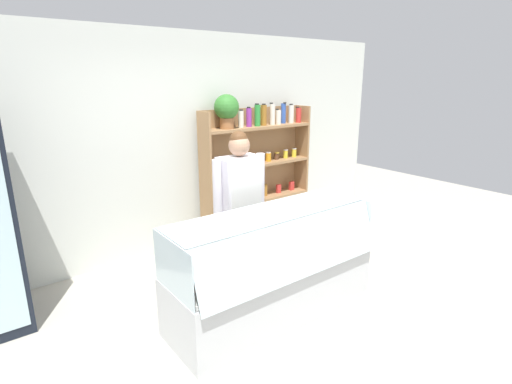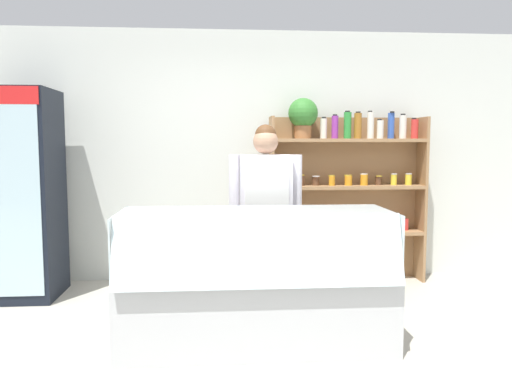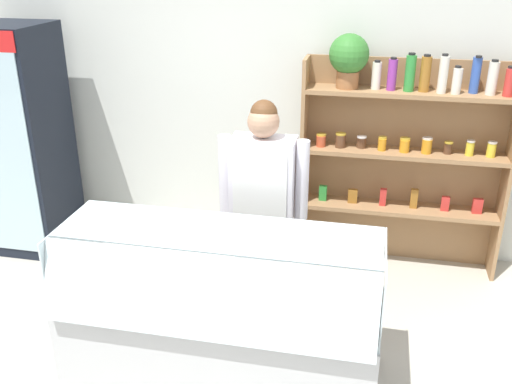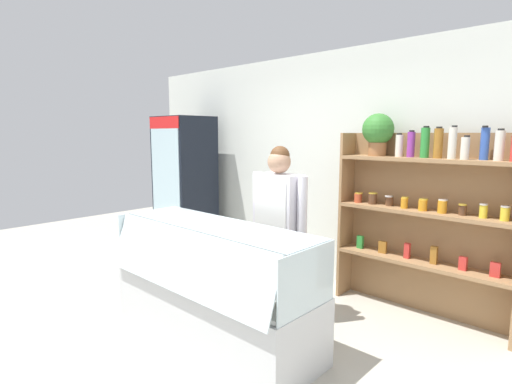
{
  "view_description": "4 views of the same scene",
  "coord_description": "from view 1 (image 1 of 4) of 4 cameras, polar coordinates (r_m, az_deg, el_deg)",
  "views": [
    {
      "loc": [
        -2.26,
        -2.41,
        2.17
      ],
      "look_at": [
        0.07,
        0.64,
        1.06
      ],
      "focal_mm": 28.0,
      "sensor_mm": 36.0,
      "label": 1
    },
    {
      "loc": [
        -0.4,
        -3.41,
        1.49
      ],
      "look_at": [
        -0.07,
        0.79,
        1.08
      ],
      "focal_mm": 35.0,
      "sensor_mm": 36.0,
      "label": 2
    },
    {
      "loc": [
        0.72,
        -2.74,
        2.57
      ],
      "look_at": [
        0.02,
        0.56,
        1.12
      ],
      "focal_mm": 40.0,
      "sensor_mm": 36.0,
      "label": 3
    },
    {
      "loc": [
        2.37,
        -1.98,
        1.76
      ],
      "look_at": [
        -0.06,
        0.62,
        1.24
      ],
      "focal_mm": 28.0,
      "sensor_mm": 36.0,
      "label": 4
    }
  ],
  "objects": [
    {
      "name": "back_wall",
      "position": [
        5.09,
        -10.65,
        6.65
      ],
      "size": [
        6.8,
        0.1,
        2.7
      ],
      "primitive_type": "cube",
      "color": "silver",
      "rests_on": "ground"
    },
    {
      "name": "ground_plane",
      "position": [
        3.95,
        5.06,
        -17.2
      ],
      "size": [
        12.0,
        12.0,
        0.0
      ],
      "primitive_type": "plane",
      "color": "#B7B2A3"
    },
    {
      "name": "shop_clerk",
      "position": [
        4.14,
        -2.29,
        -0.55
      ],
      "size": [
        0.63,
        0.25,
        1.65
      ],
      "color": "#2D2D38",
      "rests_on": "ground"
    },
    {
      "name": "deli_display_case",
      "position": [
        3.8,
        2.26,
        -13.01
      ],
      "size": [
        1.98,
        0.74,
        1.01
      ],
      "color": "silver",
      "rests_on": "ground"
    },
    {
      "name": "shelving_unit",
      "position": [
        5.4,
        -0.66,
        5.15
      ],
      "size": [
        1.66,
        0.31,
        1.96
      ],
      "color": "#9E754C",
      "rests_on": "ground"
    }
  ]
}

